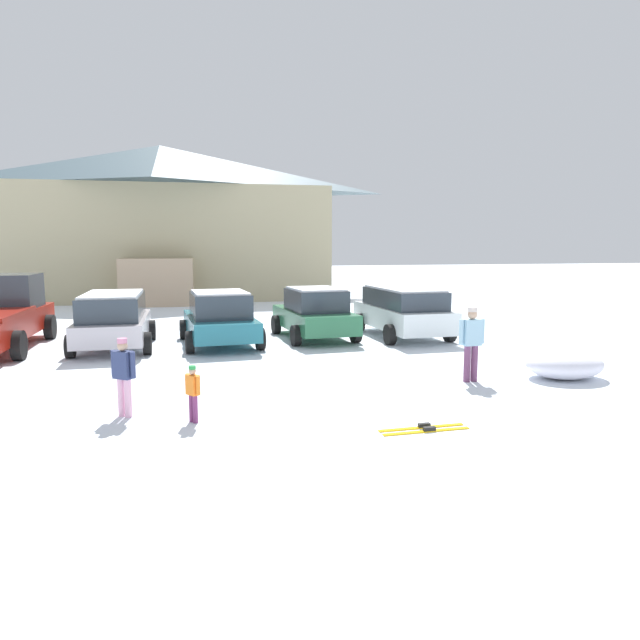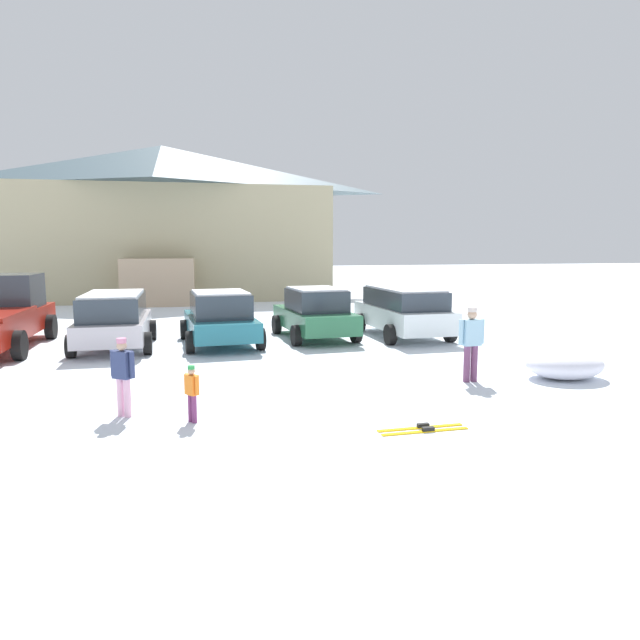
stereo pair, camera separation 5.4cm
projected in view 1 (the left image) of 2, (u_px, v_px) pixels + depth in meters
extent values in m
plane|color=white|center=(413.00, 498.00, 6.84)|extent=(160.00, 160.00, 0.00)
cube|color=tan|center=(163.00, 244.00, 33.84)|extent=(19.00, 9.73, 6.28)
pyramid|color=#3B505A|center=(160.00, 168.00, 33.27)|extent=(19.63, 10.35, 2.55)
cube|color=tan|center=(157.00, 282.00, 28.92)|extent=(3.68, 1.97, 2.40)
cube|color=#BFB7BF|center=(114.00, 327.00, 16.83)|extent=(1.90, 4.30, 0.60)
cube|color=#2D3842|center=(113.00, 306.00, 16.66)|extent=(1.67, 3.27, 0.67)
cube|color=white|center=(112.00, 294.00, 16.61)|extent=(1.55, 3.10, 0.06)
cylinder|color=black|center=(86.00, 332.00, 17.91)|extent=(0.23, 0.64, 0.64)
cylinder|color=black|center=(152.00, 330.00, 18.38)|extent=(0.23, 0.64, 0.64)
cylinder|color=black|center=(70.00, 346.00, 15.35)|extent=(0.23, 0.64, 0.64)
cylinder|color=black|center=(147.00, 343.00, 15.82)|extent=(0.23, 0.64, 0.64)
cube|color=#226C7C|center=(220.00, 325.00, 17.50)|extent=(2.08, 4.33, 0.56)
cube|color=#2D3842|center=(220.00, 305.00, 17.21)|extent=(1.75, 2.28, 0.72)
cube|color=white|center=(220.00, 292.00, 17.17)|extent=(1.64, 2.17, 0.06)
cylinder|color=black|center=(183.00, 329.00, 18.49)|extent=(0.25, 0.65, 0.64)
cylinder|color=black|center=(245.00, 327.00, 19.07)|extent=(0.25, 0.65, 0.64)
cylinder|color=black|center=(190.00, 342.00, 15.99)|extent=(0.25, 0.65, 0.64)
cylinder|color=black|center=(260.00, 339.00, 16.58)|extent=(0.25, 0.65, 0.64)
cube|color=#2C6F48|center=(314.00, 319.00, 18.68)|extent=(2.05, 4.23, 0.62)
cube|color=#2D3842|center=(316.00, 300.00, 18.41)|extent=(1.71, 2.24, 0.67)
cube|color=white|center=(316.00, 289.00, 18.36)|extent=(1.60, 2.12, 0.06)
cylinder|color=black|center=(276.00, 325.00, 19.63)|extent=(0.26, 0.65, 0.64)
cylinder|color=black|center=(329.00, 322.00, 20.22)|extent=(0.26, 0.65, 0.64)
cylinder|color=black|center=(296.00, 336.00, 17.22)|extent=(0.26, 0.65, 0.64)
cylinder|color=black|center=(356.00, 333.00, 17.81)|extent=(0.26, 0.65, 0.64)
cube|color=white|center=(402.00, 317.00, 18.99)|extent=(1.94, 4.61, 0.69)
cube|color=#2D3842|center=(404.00, 298.00, 18.82)|extent=(1.70, 3.51, 0.57)
cube|color=white|center=(404.00, 288.00, 18.78)|extent=(1.59, 3.33, 0.06)
cylinder|color=black|center=(359.00, 323.00, 20.14)|extent=(0.23, 0.64, 0.64)
cylinder|color=black|center=(412.00, 321.00, 20.66)|extent=(0.23, 0.64, 0.64)
cylinder|color=black|center=(390.00, 335.00, 17.41)|extent=(0.23, 0.64, 0.64)
cylinder|color=black|center=(450.00, 332.00, 17.94)|extent=(0.23, 0.64, 0.64)
cube|color=#2D3842|center=(5.00, 291.00, 17.52)|extent=(1.86, 1.95, 1.05)
cylinder|color=black|center=(50.00, 327.00, 18.50)|extent=(0.28, 0.80, 0.80)
cylinder|color=black|center=(19.00, 345.00, 15.03)|extent=(0.28, 0.80, 0.80)
cylinder|color=#6C3C60|center=(474.00, 363.00, 12.70)|extent=(0.15, 0.15, 0.82)
cylinder|color=#6C3C60|center=(467.00, 364.00, 12.65)|extent=(0.15, 0.15, 0.82)
cube|color=#97C4DC|center=(472.00, 332.00, 12.59)|extent=(0.41, 0.25, 0.58)
cylinder|color=#97C4DC|center=(482.00, 331.00, 12.66)|extent=(0.11, 0.11, 0.55)
cylinder|color=#97C4DC|center=(461.00, 332.00, 12.52)|extent=(0.11, 0.11, 0.55)
sphere|color=tan|center=(472.00, 315.00, 12.54)|extent=(0.21, 0.21, 0.21)
cylinder|color=beige|center=(473.00, 310.00, 12.52)|extent=(0.20, 0.20, 0.10)
cylinder|color=#733264|center=(195.00, 409.00, 9.71)|extent=(0.09, 0.09, 0.49)
cylinder|color=#733264|center=(192.00, 408.00, 9.78)|extent=(0.09, 0.09, 0.49)
cube|color=orange|center=(193.00, 385.00, 9.69)|extent=(0.25, 0.28, 0.34)
cylinder|color=orange|center=(198.00, 386.00, 9.59)|extent=(0.07, 0.07, 0.33)
cylinder|color=orange|center=(188.00, 383.00, 9.79)|extent=(0.07, 0.07, 0.33)
sphere|color=tan|center=(192.00, 371.00, 9.66)|extent=(0.12, 0.12, 0.12)
cylinder|color=green|center=(192.00, 367.00, 9.65)|extent=(0.12, 0.12, 0.06)
cylinder|color=#E8ACCA|center=(128.00, 398.00, 10.03)|extent=(0.13, 0.13, 0.69)
cylinder|color=#E8ACCA|center=(121.00, 397.00, 10.09)|extent=(0.13, 0.13, 0.69)
cube|color=navy|center=(123.00, 365.00, 9.98)|extent=(0.39, 0.37, 0.49)
cylinder|color=navy|center=(133.00, 365.00, 9.89)|extent=(0.09, 0.09, 0.46)
cylinder|color=navy|center=(114.00, 363.00, 10.07)|extent=(0.09, 0.09, 0.46)
sphere|color=tan|center=(122.00, 346.00, 9.94)|extent=(0.18, 0.18, 0.18)
cylinder|color=pink|center=(122.00, 341.00, 9.93)|extent=(0.17, 0.17, 0.08)
cube|color=gold|center=(427.00, 431.00, 9.26)|extent=(1.50, 0.10, 0.02)
cube|color=black|center=(429.00, 429.00, 9.27)|extent=(0.20, 0.08, 0.06)
cube|color=gold|center=(421.00, 428.00, 9.45)|extent=(1.50, 0.10, 0.02)
cube|color=black|center=(424.00, 425.00, 9.46)|extent=(0.20, 0.08, 0.06)
ellipsoid|color=white|center=(564.00, 364.00, 13.00)|extent=(1.80, 1.44, 0.66)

